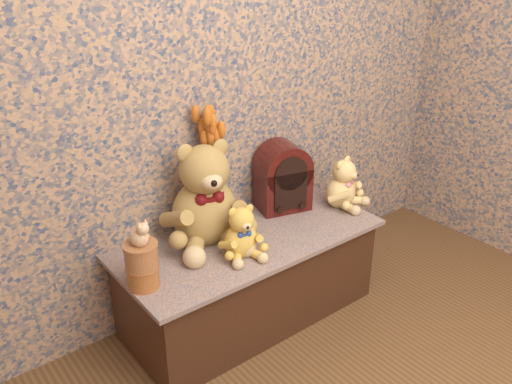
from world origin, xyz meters
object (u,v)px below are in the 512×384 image
at_px(teddy_large, 204,187).
at_px(biscuit_tin_lower, 143,276).
at_px(teddy_medium, 241,228).
at_px(teddy_small, 341,180).
at_px(ceramic_vase, 214,207).
at_px(cathedral_radio, 283,176).
at_px(cat_figurine, 139,231).

xyz_separation_m(teddy_large, biscuit_tin_lower, (-0.39, -0.17, -0.20)).
xyz_separation_m(teddy_medium, teddy_small, (0.66, 0.07, 0.01)).
bearing_deg(teddy_large, ceramic_vase, 54.04).
bearing_deg(teddy_small, biscuit_tin_lower, 161.61).
xyz_separation_m(teddy_medium, biscuit_tin_lower, (-0.43, 0.04, -0.08)).
distance_m(teddy_large, teddy_small, 0.73).
xyz_separation_m(teddy_small, cathedral_radio, (-0.25, 0.16, 0.04)).
bearing_deg(biscuit_tin_lower, cathedral_radio, 12.26).
distance_m(teddy_medium, biscuit_tin_lower, 0.44).
bearing_deg(cat_figurine, biscuit_tin_lower, 0.00).
distance_m(biscuit_tin_lower, cat_figurine, 0.20).
distance_m(cathedral_radio, biscuit_tin_lower, 0.88).
distance_m(teddy_medium, cat_figurine, 0.45).
distance_m(cathedral_radio, cat_figurine, 0.87).
xyz_separation_m(teddy_large, ceramic_vase, (0.10, 0.08, -0.16)).
relative_size(teddy_large, cathedral_radio, 1.45).
height_order(teddy_large, teddy_small, teddy_large).
bearing_deg(biscuit_tin_lower, teddy_small, 1.54).
relative_size(teddy_large, teddy_medium, 2.01).
distance_m(teddy_large, biscuit_tin_lower, 0.47).
bearing_deg(biscuit_tin_lower, teddy_medium, -5.08).
height_order(cathedral_radio, ceramic_vase, cathedral_radio).
bearing_deg(biscuit_tin_lower, ceramic_vase, 26.83).
height_order(ceramic_vase, cat_figurine, cat_figurine).
height_order(cathedral_radio, cat_figurine, cathedral_radio).
relative_size(teddy_large, teddy_small, 1.84).
xyz_separation_m(biscuit_tin_lower, cat_figurine, (0.00, 0.00, 0.20)).
xyz_separation_m(ceramic_vase, cat_figurine, (-0.49, -0.25, 0.15)).
bearing_deg(teddy_small, ceramic_vase, 140.16).
distance_m(teddy_small, cathedral_radio, 0.29).
bearing_deg(ceramic_vase, cathedral_radio, -10.09).
xyz_separation_m(teddy_medium, cat_figurine, (-0.43, 0.04, 0.12)).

